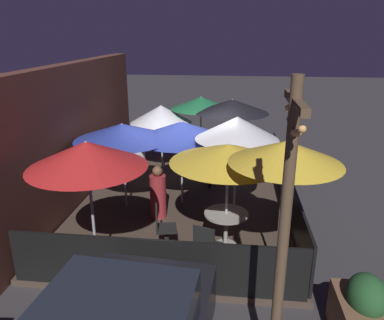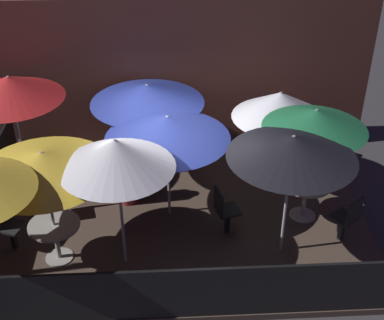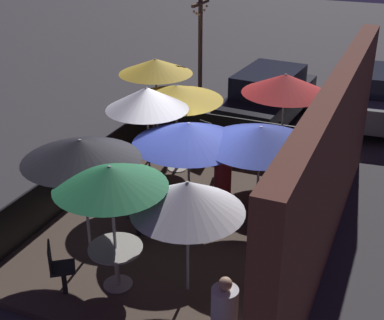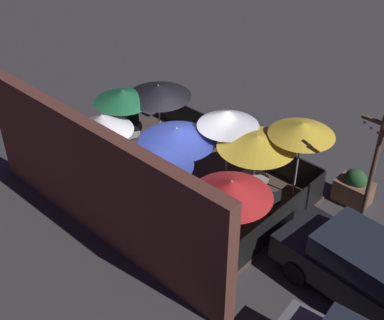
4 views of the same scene
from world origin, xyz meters
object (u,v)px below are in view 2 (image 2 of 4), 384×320
patio_umbrella_8 (167,127)px  patio_chair_1 (224,209)px  patio_umbrella_4 (280,105)px  patron_1 (126,177)px  patio_umbrella_3 (147,94)px  dining_table_0 (55,231)px  patio_umbrella_2 (116,154)px  patio_umbrella_1 (316,119)px  patron_0 (305,137)px  dining_table_1 (306,190)px  patio_chair_3 (347,218)px  patio_umbrella_5 (293,147)px  patio_chair_0 (7,224)px  patio_umbrella_7 (10,88)px  patio_chair_2 (52,193)px  patio_umbrella_0 (43,162)px

patio_umbrella_8 → patio_chair_1: 1.77m
patio_umbrella_4 → patron_1: size_ratio=1.65×
patio_umbrella_3 → dining_table_0: 3.20m
patio_umbrella_2 → patio_umbrella_4: bearing=37.0°
patio_umbrella_1 → patron_0: 2.66m
dining_table_1 → patio_chair_3: size_ratio=0.95×
patio_umbrella_3 → patio_umbrella_5: (2.29, -2.49, 0.22)m
patio_chair_0 → patio_chair_1: 3.76m
dining_table_0 → patio_umbrella_7: bearing=113.2°
patio_chair_2 → patio_chair_0: bearing=-46.4°
patio_chair_3 → patio_umbrella_7: bearing=34.2°
patio_chair_3 → patio_chair_1: bearing=44.3°
patio_umbrella_2 → dining_table_0: 1.95m
patio_umbrella_3 → patron_1: 1.66m
patio_umbrella_3 → patio_chair_3: 4.36m
patio_umbrella_3 → patio_chair_1: 2.74m
patio_chair_3 → patron_0: size_ratio=0.84×
patio_chair_1 → patron_1: 2.08m
dining_table_1 → patron_1: bearing=168.6°
patio_umbrella_8 → patio_umbrella_7: bearing=158.3°
patio_umbrella_1 → patio_chair_2: (-4.69, 0.30, -1.57)m
patio_umbrella_0 → patio_umbrella_4: bearing=26.8°
patio_umbrella_0 → patron_1: 2.38m
patio_chair_2 → patio_umbrella_5: bearing=61.1°
patio_chair_0 → patio_umbrella_4: bearing=39.4°
patio_umbrella_5 → dining_table_1: patio_umbrella_5 is taller
patron_0 → dining_table_0: bearing=30.1°
patio_umbrella_0 → patio_umbrella_8: (1.92, 1.14, -0.08)m
patio_chair_3 → dining_table_0: bearing=55.7°
patio_umbrella_0 → patio_umbrella_7: patio_umbrella_7 is taller
patio_umbrella_0 → patio_chair_1: (2.88, 0.51, -1.42)m
patio_umbrella_2 → patio_chair_2: size_ratio=2.60×
patio_umbrella_0 → patio_umbrella_1: size_ratio=0.97×
patio_umbrella_0 → patron_0: 5.95m
patron_1 → patio_chair_3: bearing=-151.0°
dining_table_0 → patio_chair_3: 4.99m
dining_table_1 → patron_0: 2.15m
patio_chair_3 → patio_chair_0: bearing=52.3°
patio_umbrella_5 → patio_umbrella_7: size_ratio=0.96×
patio_chair_0 → patio_umbrella_1: bearing=26.4°
patio_umbrella_0 → patio_umbrella_8: size_ratio=0.98×
patio_umbrella_1 → patio_umbrella_2: bearing=-162.0°
patio_umbrella_2 → patio_chair_2: (-1.40, 1.37, -1.65)m
patio_umbrella_8 → patio_chair_2: 2.57m
patio_umbrella_8 → dining_table_1: (2.52, -0.23, -1.26)m
patio_chair_0 → patio_chair_3: 5.86m
patio_umbrella_8 → patio_chair_2: (-2.18, 0.07, -1.36)m
patio_umbrella_7 → dining_table_1: size_ratio=2.63×
patio_umbrella_4 → patio_umbrella_5: patio_umbrella_5 is taller
patio_umbrella_8 → dining_table_1: patio_umbrella_8 is taller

